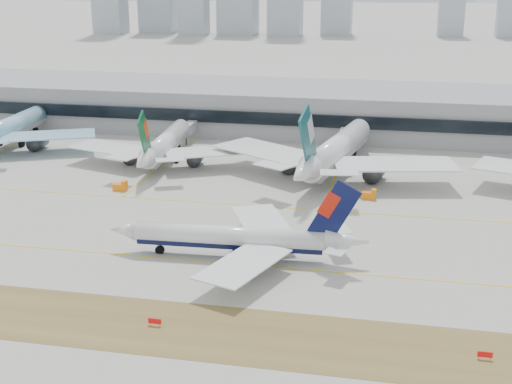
% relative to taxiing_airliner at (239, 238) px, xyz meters
% --- Properties ---
extents(ground, '(3000.00, 3000.00, 0.00)m').
position_rel_taxiing_airliner_xyz_m(ground, '(-0.09, 2.06, -4.22)').
color(ground, '#AAA69F').
rests_on(ground, ground).
extents(taxiing_airliner, '(52.14, 45.30, 17.52)m').
position_rel_taxiing_airliner_xyz_m(taxiing_airliner, '(0.00, 0.00, 0.00)').
color(taxiing_airliner, white).
rests_on(taxiing_airliner, ground).
extents(widebody_korean, '(61.98, 60.63, 22.11)m').
position_rel_taxiing_airliner_xyz_m(widebody_korean, '(-91.89, 72.72, 1.65)').
color(widebody_korean, '#8CC6E5').
rests_on(widebody_korean, ground).
extents(widebody_eva, '(56.31, 55.23, 20.12)m').
position_rel_taxiing_airliner_xyz_m(widebody_eva, '(-37.19, 64.77, 1.12)').
color(widebody_eva, white).
rests_on(widebody_eva, ground).
extents(widebody_cathay, '(68.59, 67.99, 24.86)m').
position_rel_taxiing_airliner_xyz_m(widebody_cathay, '(12.75, 62.44, 2.38)').
color(widebody_cathay, white).
rests_on(widebody_cathay, ground).
extents(terminal, '(280.00, 43.10, 15.00)m').
position_rel_taxiing_airliner_xyz_m(terminal, '(-0.09, 116.90, 3.28)').
color(terminal, gray).
rests_on(terminal, ground).
extents(hold_sign_left, '(2.20, 0.15, 1.35)m').
position_rel_taxiing_airliner_xyz_m(hold_sign_left, '(-7.13, -29.94, -3.35)').
color(hold_sign_left, red).
rests_on(hold_sign_left, ground).
extents(hold_sign_right, '(2.20, 0.15, 1.35)m').
position_rel_taxiing_airliner_xyz_m(hold_sign_right, '(44.21, -29.94, -3.35)').
color(hold_sign_right, red).
rests_on(hold_sign_right, ground).
extents(gse_b, '(3.55, 2.00, 2.60)m').
position_rel_taxiing_airliner_xyz_m(gse_b, '(-39.83, 37.16, -3.18)').
color(gse_b, orange).
rests_on(gse_b, ground).
extents(gse_c, '(3.55, 2.00, 2.60)m').
position_rel_taxiing_airliner_xyz_m(gse_c, '(23.54, 42.96, -3.18)').
color(gse_c, orange).
rests_on(gse_c, ground).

